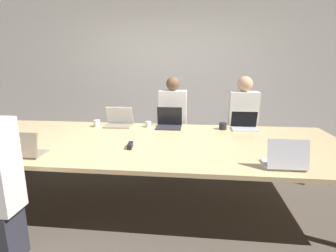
{
  "coord_description": "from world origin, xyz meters",
  "views": [
    {
      "loc": [
        0.53,
        -2.75,
        1.57
      ],
      "look_at": [
        0.22,
        0.1,
        0.88
      ],
      "focal_mm": 28.0,
      "sensor_mm": 36.0,
      "label": 1
    }
  ],
  "objects_px": {
    "stapler": "(130,145)",
    "cup_far_center": "(148,124)",
    "laptop_near_right": "(285,160)",
    "person_far_center": "(173,125)",
    "cup_far_midleft": "(97,123)",
    "bottle_near_left": "(9,141)",
    "laptop_far_midleft": "(119,121)",
    "laptop_far_center": "(169,122)",
    "cup_far_right": "(223,126)",
    "person_far_right": "(242,126)",
    "laptop_far_right": "(244,124)",
    "laptop_near_left": "(23,149)"
  },
  "relations": [
    {
      "from": "laptop_far_right",
      "to": "laptop_far_midleft",
      "type": "xyz_separation_m",
      "value": [
        -1.67,
        0.0,
        0.01
      ]
    },
    {
      "from": "laptop_far_center",
      "to": "stapler",
      "type": "distance_m",
      "value": 0.96
    },
    {
      "from": "person_far_center",
      "to": "person_far_right",
      "type": "bearing_deg",
      "value": -1.12
    },
    {
      "from": "cup_far_right",
      "to": "laptop_far_center",
      "type": "height_order",
      "value": "laptop_far_center"
    },
    {
      "from": "person_far_right",
      "to": "laptop_near_left",
      "type": "xyz_separation_m",
      "value": [
        -2.24,
        -1.66,
        0.12
      ]
    },
    {
      "from": "person_far_right",
      "to": "laptop_far_midleft",
      "type": "height_order",
      "value": "person_far_right"
    },
    {
      "from": "laptop_far_midleft",
      "to": "laptop_far_center",
      "type": "xyz_separation_m",
      "value": [
        0.69,
        0.0,
        0.0
      ]
    },
    {
      "from": "laptop_far_right",
      "to": "laptop_far_center",
      "type": "xyz_separation_m",
      "value": [
        -0.98,
        0.0,
        0.01
      ]
    },
    {
      "from": "person_far_right",
      "to": "laptop_near_right",
      "type": "distance_m",
      "value": 1.69
    },
    {
      "from": "cup_far_right",
      "to": "stapler",
      "type": "height_order",
      "value": "cup_far_right"
    },
    {
      "from": "laptop_far_midleft",
      "to": "cup_far_midleft",
      "type": "height_order",
      "value": "laptop_far_midleft"
    },
    {
      "from": "laptop_near_left",
      "to": "stapler",
      "type": "distance_m",
      "value": 0.98
    },
    {
      "from": "person_far_right",
      "to": "cup_far_midleft",
      "type": "bearing_deg",
      "value": -166.73
    },
    {
      "from": "laptop_far_right",
      "to": "laptop_far_midleft",
      "type": "relative_size",
      "value": 0.9
    },
    {
      "from": "laptop_near_right",
      "to": "person_far_center",
      "type": "bearing_deg",
      "value": -57.6
    },
    {
      "from": "laptop_near_right",
      "to": "stapler",
      "type": "height_order",
      "value": "laptop_near_right"
    },
    {
      "from": "cup_far_right",
      "to": "laptop_near_right",
      "type": "bearing_deg",
      "value": -72.73
    },
    {
      "from": "laptop_near_left",
      "to": "stapler",
      "type": "xyz_separation_m",
      "value": [
        0.91,
        0.36,
        -0.04
      ]
    },
    {
      "from": "laptop_far_right",
      "to": "bottle_near_left",
      "type": "relative_size",
      "value": 1.65
    },
    {
      "from": "stapler",
      "to": "cup_far_center",
      "type": "bearing_deg",
      "value": 82.23
    },
    {
      "from": "person_far_right",
      "to": "laptop_far_center",
      "type": "distance_m",
      "value": 1.11
    },
    {
      "from": "cup_far_center",
      "to": "person_far_center",
      "type": "bearing_deg",
      "value": 56.66
    },
    {
      "from": "laptop_near_right",
      "to": "person_far_center",
      "type": "xyz_separation_m",
      "value": [
        -1.08,
        1.7,
        -0.14
      ]
    },
    {
      "from": "laptop_far_center",
      "to": "stapler",
      "type": "bearing_deg",
      "value": -108.25
    },
    {
      "from": "cup_far_right",
      "to": "laptop_near_left",
      "type": "relative_size",
      "value": 0.28
    },
    {
      "from": "laptop_far_midleft",
      "to": "laptop_far_center",
      "type": "height_order",
      "value": "laptop_far_center"
    },
    {
      "from": "person_far_center",
      "to": "stapler",
      "type": "bearing_deg",
      "value": -103.37
    },
    {
      "from": "person_far_right",
      "to": "bottle_near_left",
      "type": "xyz_separation_m",
      "value": [
        -2.51,
        -1.48,
        0.14
      ]
    },
    {
      "from": "person_far_right",
      "to": "laptop_near_left",
      "type": "bearing_deg",
      "value": -143.44
    },
    {
      "from": "laptop_far_right",
      "to": "stapler",
      "type": "height_order",
      "value": "laptop_far_right"
    },
    {
      "from": "laptop_far_midleft",
      "to": "laptop_far_center",
      "type": "distance_m",
      "value": 0.69
    },
    {
      "from": "person_far_right",
      "to": "person_far_center",
      "type": "distance_m",
      "value": 1.01
    },
    {
      "from": "laptop_far_midleft",
      "to": "laptop_near_left",
      "type": "distance_m",
      "value": 1.37
    },
    {
      "from": "laptop_far_right",
      "to": "stapler",
      "type": "xyz_separation_m",
      "value": [
        -1.28,
        -0.91,
        -0.04
      ]
    },
    {
      "from": "cup_far_right",
      "to": "bottle_near_left",
      "type": "xyz_separation_m",
      "value": [
        -2.19,
        -1.05,
        0.04
      ]
    },
    {
      "from": "person_far_right",
      "to": "person_far_center",
      "type": "bearing_deg",
      "value": 178.88
    },
    {
      "from": "laptop_far_center",
      "to": "stapler",
      "type": "relative_size",
      "value": 2.18
    },
    {
      "from": "laptop_far_midleft",
      "to": "laptop_near_right",
      "type": "distance_m",
      "value": 2.2
    },
    {
      "from": "laptop_far_right",
      "to": "person_far_center",
      "type": "xyz_separation_m",
      "value": [
        -0.97,
        0.42,
        -0.13
      ]
    },
    {
      "from": "cup_far_midleft",
      "to": "bottle_near_left",
      "type": "xyz_separation_m",
      "value": [
        -0.51,
        -1.01,
        0.04
      ]
    },
    {
      "from": "cup_far_right",
      "to": "bottle_near_left",
      "type": "height_order",
      "value": "bottle_near_left"
    },
    {
      "from": "laptop_near_left",
      "to": "cup_far_right",
      "type": "bearing_deg",
      "value": -147.38
    },
    {
      "from": "person_far_right",
      "to": "stapler",
      "type": "bearing_deg",
      "value": -135.49
    },
    {
      "from": "laptop_far_midleft",
      "to": "laptop_far_center",
      "type": "relative_size",
      "value": 1.09
    },
    {
      "from": "cup_far_center",
      "to": "bottle_near_left",
      "type": "bearing_deg",
      "value": -138.63
    },
    {
      "from": "laptop_far_right",
      "to": "cup_far_right",
      "type": "xyz_separation_m",
      "value": [
        -0.28,
        -0.04,
        -0.02
      ]
    },
    {
      "from": "laptop_near_left",
      "to": "laptop_far_midleft",
      "type": "bearing_deg",
      "value": -112.56
    },
    {
      "from": "laptop_near_right",
      "to": "laptop_near_left",
      "type": "relative_size",
      "value": 0.95
    },
    {
      "from": "person_far_right",
      "to": "laptop_near_left",
      "type": "distance_m",
      "value": 2.79
    },
    {
      "from": "laptop_far_midleft",
      "to": "cup_far_center",
      "type": "distance_m",
      "value": 0.41
    }
  ]
}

